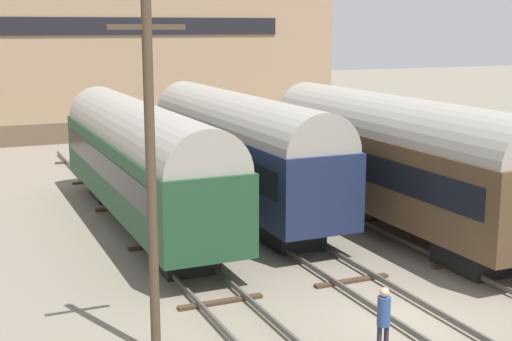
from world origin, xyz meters
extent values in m
plane|color=slate|center=(0.00, 0.00, 0.00)|extent=(200.00, 200.00, 0.00)
cube|color=#4C4742|center=(-3.72, 0.00, 0.18)|extent=(0.08, 60.00, 0.16)
cube|color=#3D2D1E|center=(-4.43, 3.00, 0.05)|extent=(2.60, 0.24, 0.10)
cube|color=#3D2D1E|center=(-4.43, 9.00, 0.05)|extent=(2.60, 0.24, 0.10)
cube|color=#3D2D1E|center=(-4.43, 15.00, 0.05)|extent=(2.60, 0.24, 0.10)
cube|color=#3D2D1E|center=(-4.43, 21.00, 0.05)|extent=(2.60, 0.24, 0.10)
cube|color=#3D2D1E|center=(-4.43, 27.00, 0.05)|extent=(2.60, 0.24, 0.10)
cube|color=#4C4742|center=(-0.72, 0.00, 0.18)|extent=(0.08, 60.00, 0.16)
cube|color=#4C4742|center=(0.72, 0.00, 0.18)|extent=(0.08, 60.00, 0.16)
cube|color=#3D2D1E|center=(0.00, 3.00, 0.05)|extent=(2.60, 0.24, 0.10)
cube|color=#3D2D1E|center=(0.00, 9.00, 0.05)|extent=(2.60, 0.24, 0.10)
cube|color=#3D2D1E|center=(0.00, 15.00, 0.05)|extent=(2.60, 0.24, 0.10)
cube|color=#3D2D1E|center=(0.00, 21.00, 0.05)|extent=(2.60, 0.24, 0.10)
cube|color=#3D2D1E|center=(0.00, 27.00, 0.05)|extent=(2.60, 0.24, 0.10)
cube|color=#4C4742|center=(3.72, 0.00, 0.18)|extent=(0.08, 60.00, 0.16)
cube|color=#3D2D1E|center=(4.43, 3.00, 0.05)|extent=(2.60, 0.24, 0.10)
cube|color=#3D2D1E|center=(4.43, 9.00, 0.05)|extent=(2.60, 0.24, 0.10)
cube|color=#3D2D1E|center=(4.43, 15.00, 0.05)|extent=(2.60, 0.24, 0.10)
cube|color=#3D2D1E|center=(4.43, 21.00, 0.05)|extent=(2.60, 0.24, 0.10)
cube|color=#3D2D1E|center=(4.43, 27.00, 0.05)|extent=(2.60, 0.24, 0.10)
cube|color=black|center=(0.00, 17.44, 0.50)|extent=(1.80, 2.40, 1.00)
cube|color=black|center=(0.00, 7.42, 0.50)|extent=(1.80, 2.40, 1.00)
cube|color=#192342|center=(0.00, 12.43, 2.38)|extent=(3.00, 15.40, 2.75)
cube|color=black|center=(0.00, 12.43, 2.71)|extent=(3.04, 14.17, 0.99)
cylinder|color=gray|center=(0.00, 12.43, 3.75)|extent=(2.85, 15.10, 2.85)
cube|color=black|center=(4.43, 12.37, 0.50)|extent=(1.80, 2.40, 1.00)
cube|color=black|center=(4.43, 2.50, 0.50)|extent=(1.80, 2.40, 1.00)
cube|color=#4C3823|center=(4.43, 7.43, 2.44)|extent=(3.08, 15.19, 2.89)
cube|color=black|center=(4.43, 7.43, 2.79)|extent=(3.12, 13.97, 1.04)
cylinder|color=gray|center=(4.43, 7.43, 3.89)|extent=(2.93, 14.89, 2.93)
cube|color=black|center=(-4.43, 17.30, 0.50)|extent=(1.80, 2.40, 1.00)
cube|color=black|center=(-4.43, 6.52, 0.50)|extent=(1.80, 2.40, 1.00)
cube|color=#1E4228|center=(-4.43, 11.91, 2.31)|extent=(2.99, 16.59, 2.63)
cube|color=black|center=(-4.43, 11.91, 2.63)|extent=(3.03, 15.26, 0.95)
cylinder|color=gray|center=(-4.43, 11.91, 3.63)|extent=(2.84, 16.25, 2.84)
cylinder|color=brown|center=(5.90, 9.83, 0.50)|extent=(0.20, 0.20, 1.00)
cylinder|color=brown|center=(8.18, 9.83, 0.50)|extent=(0.20, 0.20, 1.00)
cylinder|color=brown|center=(5.90, 2.86, 0.50)|extent=(0.20, 0.20, 1.00)
cube|color=black|center=(6.64, 3.31, 1.30)|extent=(0.06, 0.40, 0.40)
cylinder|color=navy|center=(-2.08, -1.88, 1.24)|extent=(0.32, 0.32, 0.73)
sphere|color=tan|center=(-2.08, -1.88, 1.72)|extent=(0.24, 0.24, 0.24)
cylinder|color=#473828|center=(-7.06, 0.56, 4.51)|extent=(0.24, 0.24, 9.02)
cube|color=#473828|center=(-7.06, 0.56, 7.94)|extent=(1.80, 0.12, 0.12)
cube|color=brown|center=(0.32, 39.30, 0.72)|extent=(33.04, 10.02, 1.45)
cube|color=#9E7F60|center=(0.32, 39.30, 7.96)|extent=(33.04, 10.02, 13.02)
cube|color=black|center=(0.32, 34.24, 7.96)|extent=(23.13, 0.10, 1.20)
camera|label=1|loc=(-11.32, -15.39, 7.95)|focal=50.00mm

